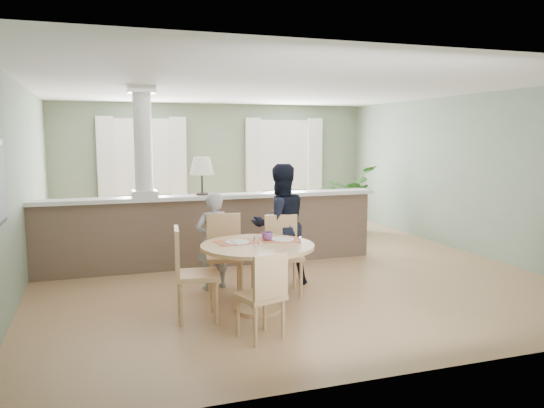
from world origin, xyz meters
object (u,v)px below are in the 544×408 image
object	(u,v)px
man_person	(280,225)
chair_far_boy	(224,250)
chair_near	(264,292)
child_person	(213,241)
dining_table	(258,258)
chair_far_man	(283,250)
houseplant	(348,199)
chair_side	(189,269)
sofa	(277,219)

from	to	relation	value
man_person	chair_far_boy	bearing A→B (deg)	5.99
chair_near	child_person	bearing A→B (deg)	-103.86
dining_table	chair_far_man	distance (m)	0.81
houseplant	chair_near	bearing A→B (deg)	-123.96
dining_table	chair_side	bearing A→B (deg)	-175.70
chair_side	child_person	world-z (taller)	child_person
chair_near	chair_side	world-z (taller)	chair_side
chair_far_man	sofa	bearing A→B (deg)	80.22
houseplant	child_person	distance (m)	4.84
sofa	man_person	world-z (taller)	man_person
chair_far_boy	chair_side	xyz separation A→B (m)	(-0.59, -0.85, 0.01)
dining_table	man_person	bearing A→B (deg)	57.83
chair_far_man	child_person	xyz separation A→B (m)	(-0.82, 0.43, 0.09)
sofa	chair_far_man	distance (m)	3.49
chair_far_boy	houseplant	bearing A→B (deg)	54.85
dining_table	chair_side	size ratio (longest dim) A/B	1.26
dining_table	chair_near	world-z (taller)	chair_near
child_person	dining_table	bearing A→B (deg)	94.71
dining_table	chair_far_man	world-z (taller)	chair_far_man
dining_table	houseplant	bearing A→B (deg)	52.64
chair_near	child_person	distance (m)	1.93
houseplant	chair_far_boy	distance (m)	4.95
chair_far_man	man_person	bearing A→B (deg)	84.45
chair_far_boy	chair_side	world-z (taller)	chair_side
houseplant	chair_far_boy	xyz separation A→B (m)	(-3.48, -3.51, -0.13)
sofa	chair_side	size ratio (longest dim) A/B	2.73
chair_side	child_person	xyz separation A→B (m)	(0.50, 1.10, 0.07)
sofa	child_person	bearing A→B (deg)	-111.95
chair_far_boy	chair_near	world-z (taller)	chair_far_boy
chair_near	chair_far_man	bearing A→B (deg)	-132.54
sofa	child_person	size ratio (longest dim) A/B	2.19
houseplant	chair_far_man	xyz separation A→B (m)	(-2.76, -3.69, -0.15)
chair_far_man	man_person	size ratio (longest dim) A/B	0.60
man_person	dining_table	bearing A→B (deg)	51.67
chair_far_man	man_person	xyz separation A→B (m)	(0.08, 0.35, 0.27)
chair_near	houseplant	bearing A→B (deg)	-140.54
sofa	chair_near	bearing A→B (deg)	-99.30
chair_far_boy	chair_far_man	xyz separation A→B (m)	(0.72, -0.18, -0.01)
sofa	man_person	size ratio (longest dim) A/B	1.71
chair_near	child_person	size ratio (longest dim) A/B	0.69
dining_table	chair_near	size ratio (longest dim) A/B	1.45
houseplant	chair_side	distance (m)	5.97
sofa	child_person	xyz separation A→B (m)	(-1.88, -2.89, 0.23)
sofa	houseplant	distance (m)	1.76
chair_near	man_person	distance (m)	2.04
sofa	chair_far_boy	bearing A→B (deg)	-108.53
chair_far_man	chair_near	size ratio (longest dim) A/B	1.11
sofa	houseplant	size ratio (longest dim) A/B	2.02
chair_far_boy	man_person	bearing A→B (deg)	21.78
chair_near	sofa	bearing A→B (deg)	-126.99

